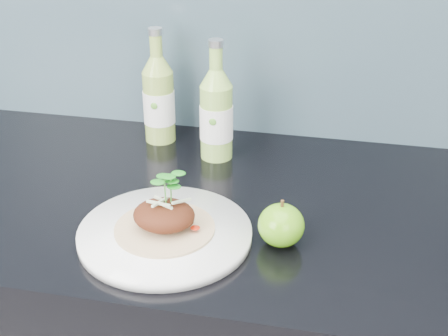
{
  "coord_description": "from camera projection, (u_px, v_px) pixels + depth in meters",
  "views": [
    {
      "loc": [
        0.24,
        0.8,
        1.44
      ],
      "look_at": [
        0.07,
        1.62,
        1.0
      ],
      "focal_mm": 50.0,
      "sensor_mm": 36.0,
      "label": 1
    }
  ],
  "objects": [
    {
      "name": "green_apple",
      "position": [
        281.0,
        225.0,
        0.93
      ],
      "size": [
        0.08,
        0.08,
        0.08
      ],
      "rotation": [
        0.0,
        0.0,
        0.16
      ],
      "color": "#589710",
      "rests_on": "kitchen_counter"
    },
    {
      "name": "dinner_plate",
      "position": [
        165.0,
        234.0,
        0.96
      ],
      "size": [
        0.33,
        0.33,
        0.02
      ],
      "color": "white",
      "rests_on": "kitchen_counter"
    },
    {
      "name": "pork_taco",
      "position": [
        164.0,
        214.0,
        0.94
      ],
      "size": [
        0.15,
        0.15,
        0.1
      ],
      "color": "tan",
      "rests_on": "dinner_plate"
    },
    {
      "name": "cider_bottle_right",
      "position": [
        216.0,
        114.0,
        1.17
      ],
      "size": [
        0.08,
        0.08,
        0.23
      ],
      "rotation": [
        0.0,
        0.0,
        -0.34
      ],
      "color": "#90C150",
      "rests_on": "kitchen_counter"
    },
    {
      "name": "cider_bottle_left",
      "position": [
        159.0,
        99.0,
        1.24
      ],
      "size": [
        0.08,
        0.08,
        0.23
      ],
      "rotation": [
        0.0,
        0.0,
        0.28
      ],
      "color": "#90B049",
      "rests_on": "kitchen_counter"
    }
  ]
}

